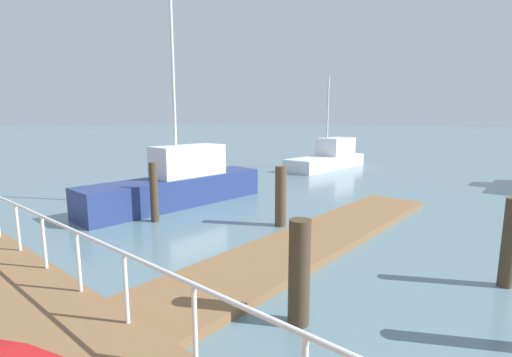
% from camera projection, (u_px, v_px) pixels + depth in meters
% --- Properties ---
extents(ground_plane, '(300.00, 300.00, 0.00)m').
position_uv_depth(ground_plane, '(41.00, 196.00, 15.60)').
color(ground_plane, slate).
extents(floating_dock, '(12.15, 2.00, 0.18)m').
position_uv_depth(floating_dock, '(315.00, 239.00, 9.80)').
color(floating_dock, olive).
rests_on(floating_dock, ground_plane).
extents(boardwalk_railing, '(0.06, 28.38, 1.08)m').
position_uv_depth(boardwalk_railing, '(59.00, 235.00, 6.52)').
color(boardwalk_railing, white).
rests_on(boardwalk_railing, boardwalk).
extents(dock_piling_0, '(0.26, 0.26, 1.79)m').
position_uv_depth(dock_piling_0, '(509.00, 243.00, 7.09)').
color(dock_piling_0, '#473826').
rests_on(dock_piling_0, ground_plane).
extents(dock_piling_1, '(0.35, 0.35, 1.86)m').
position_uv_depth(dock_piling_1, '(281.00, 196.00, 11.15)').
color(dock_piling_1, brown).
rests_on(dock_piling_1, ground_plane).
extents(dock_piling_3, '(0.26, 0.26, 1.92)m').
position_uv_depth(dock_piling_3, '(154.00, 192.00, 11.61)').
color(dock_piling_3, '#473826').
rests_on(dock_piling_3, ground_plane).
extents(dock_piling_5, '(0.35, 0.35, 1.75)m').
position_uv_depth(dock_piling_5, '(299.00, 273.00, 5.78)').
color(dock_piling_5, '#473826').
rests_on(dock_piling_5, ground_plane).
extents(moored_boat_1, '(7.47, 1.86, 8.08)m').
position_uv_depth(moored_boat_1, '(180.00, 183.00, 13.94)').
color(moored_boat_1, navy).
rests_on(moored_boat_1, ground_plane).
extents(moored_boat_2, '(6.92, 2.17, 5.93)m').
position_uv_depth(moored_boat_2, '(329.00, 157.00, 24.29)').
color(moored_boat_2, white).
rests_on(moored_boat_2, ground_plane).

